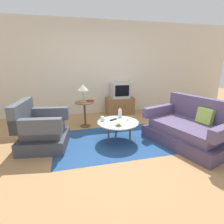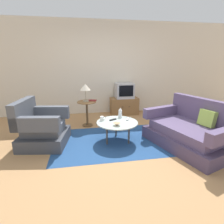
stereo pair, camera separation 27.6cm
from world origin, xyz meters
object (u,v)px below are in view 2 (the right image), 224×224
armchair (41,129)px  tv_stand (124,106)px  tv_remote_silver (128,119)px  tv_remote_dark (113,120)px  coffee_table (117,123)px  couch (191,132)px  side_table (87,109)px  vase (120,113)px  book (92,100)px  mug (102,118)px  television (124,91)px  bowl (117,124)px  table_lamp (85,88)px

armchair → tv_stand: (2.07, 1.73, -0.07)m
tv_remote_silver → tv_remote_dark: bearing=109.6°
tv_remote_silver → coffee_table: bearing=137.8°
couch → tv_remote_dark: 1.53m
side_table → tv_remote_silver: size_ratio=3.49×
vase → side_table: bearing=134.6°
couch → vase: 1.44m
couch → book: bearing=32.2°
mug → television: bearing=62.9°
armchair → tv_remote_dark: armchair is taller
coffee_table → bowl: size_ratio=5.85×
couch → tv_stand: bearing=0.5°
table_lamp → vase: bearing=-44.5°
vase → tv_remote_silver: (0.12, -0.17, -0.09)m
armchair → tv_stand: size_ratio=1.17×
couch → side_table: 2.40m
bowl → book: (-0.38, 1.23, 0.20)m
armchair → book: size_ratio=4.42×
couch → tv_remote_silver: couch is taller
coffee_table → mug: size_ratio=6.75×
coffee_table → tv_remote_dark: 0.15m
side_table → vase: (0.69, -0.70, 0.07)m
vase → book: bearing=125.9°
tv_remote_silver → book: bearing=58.4°
tv_stand → couch: bearing=-71.4°
couch → tv_remote_dark: (-1.42, 0.57, 0.13)m
vase → tv_remote_dark: size_ratio=1.32×
side_table → bowl: size_ratio=4.45×
couch → bowl: bearing=62.2°
couch → bowl: 1.42m
tv_stand → vase: bearing=-106.6°
table_lamp → tv_remote_silver: table_lamp is taller
coffee_table → bowl: bearing=-102.7°
tv_stand → tv_remote_dark: (-0.65, -1.71, 0.17)m
television → table_lamp: table_lamp is taller
tv_remote_dark → book: size_ratio=0.74×
armchair → side_table: bearing=142.2°
tv_stand → table_lamp: table_lamp is taller
side_table → tv_stand: size_ratio=0.76×
television → tv_remote_silver: 1.79m
tv_remote_silver → book: 1.16m
television → side_table: bearing=-143.4°
vase → book: 0.94m
tv_stand → table_lamp: size_ratio=1.94×
table_lamp → tv_remote_silver: (0.83, -0.87, -0.55)m
bowl → tv_remote_dark: (-0.02, 0.33, -0.02)m
armchair → couch: size_ratio=0.54×
television → couch: bearing=-71.4°
coffee_table → vase: (0.12, 0.29, 0.14)m
side_table → book: bearing=19.1°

